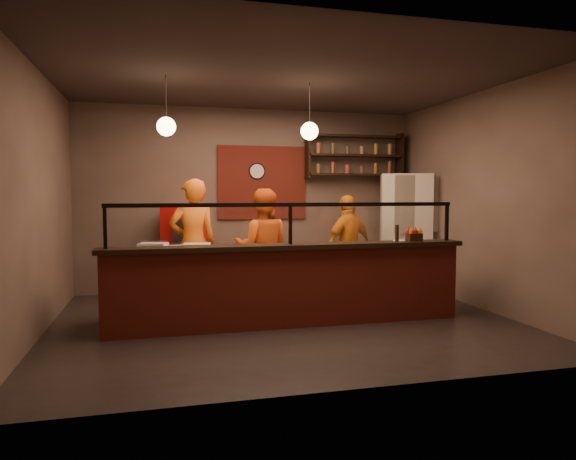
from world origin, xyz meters
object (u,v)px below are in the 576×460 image
object	(u,v)px
fridge	(405,232)
pizza_dough	(310,252)
red_cooler	(186,250)
cook_left	(193,244)
wall_clock	(257,171)
pepper_mill	(397,233)
cook_mid	(262,247)
condiment_caddy	(414,237)
cook_right	(349,246)

from	to	relation	value
fridge	pizza_dough	distance (m)	2.69
fridge	red_cooler	world-z (taller)	fridge
cook_left	red_cooler	world-z (taller)	cook_left
wall_clock	pepper_mill	size ratio (longest dim) A/B	1.35
fridge	pizza_dough	size ratio (longest dim) A/B	4.32
wall_clock	red_cooler	xyz separation A→B (m)	(-1.28, -0.31, -1.35)
cook_mid	fridge	xyz separation A→B (m)	(2.70, 0.65, 0.13)
fridge	pizza_dough	xyz separation A→B (m)	(-2.21, -1.52, -0.11)
pizza_dough	condiment_caddy	size ratio (longest dim) A/B	2.51
fridge	condiment_caddy	bearing A→B (deg)	-91.62
fridge	pepper_mill	world-z (taller)	fridge
cook_mid	cook_right	distance (m)	1.52
fridge	condiment_caddy	distance (m)	2.13
cook_left	fridge	bearing A→B (deg)	179.93
cook_left	pepper_mill	size ratio (longest dim) A/B	8.63
cook_right	fridge	bearing A→B (deg)	172.57
pepper_mill	cook_right	bearing A→B (deg)	92.53
condiment_caddy	fridge	bearing A→B (deg)	65.99
red_cooler	pepper_mill	distance (m)	3.64
cook_mid	pizza_dough	bearing A→B (deg)	131.23
cook_mid	red_cooler	xyz separation A→B (m)	(-1.08, 1.15, -0.14)
cook_mid	pepper_mill	xyz separation A→B (m)	(1.57, -1.32, 0.28)
cook_mid	pizza_dough	xyz separation A→B (m)	(0.49, -0.87, 0.02)
cook_right	condiment_caddy	world-z (taller)	cook_right
pepper_mill	wall_clock	bearing A→B (deg)	116.22
cook_mid	fridge	size ratio (longest dim) A/B	0.87
cook_left	cook_mid	bearing A→B (deg)	165.38
cook_left	condiment_caddy	xyz separation A→B (m)	(2.86, -1.41, 0.15)
cook_left	fridge	size ratio (longest dim) A/B	0.94
cook_right	pizza_dough	world-z (taller)	cook_right
fridge	cook_mid	bearing A→B (deg)	-144.03
wall_clock	cook_mid	bearing A→B (deg)	-97.84
cook_left	red_cooler	bearing A→B (deg)	-95.19
fridge	cook_right	bearing A→B (deg)	-140.30
red_cooler	fridge	bearing A→B (deg)	15.83
wall_clock	pepper_mill	bearing A→B (deg)	-63.78
wall_clock	cook_right	world-z (taller)	wall_clock
cook_mid	condiment_caddy	size ratio (longest dim) A/B	9.42
cook_left	condiment_caddy	size ratio (longest dim) A/B	10.18
cook_left	cook_mid	world-z (taller)	cook_left
wall_clock	condiment_caddy	xyz separation A→B (m)	(1.63, -2.75, -0.99)
pizza_dough	fridge	bearing A→B (deg)	34.57
cook_left	cook_right	bearing A→B (deg)	175.42
cook_right	fridge	world-z (taller)	fridge
cook_left	fridge	world-z (taller)	fridge
cook_mid	cook_left	bearing A→B (deg)	5.68
pizza_dough	condiment_caddy	bearing A→B (deg)	-17.44
cook_right	condiment_caddy	bearing A→B (deg)	77.30
cook_right	fridge	size ratio (longest dim) A/B	0.82
cook_mid	cook_right	xyz separation A→B (m)	(1.50, 0.28, -0.05)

